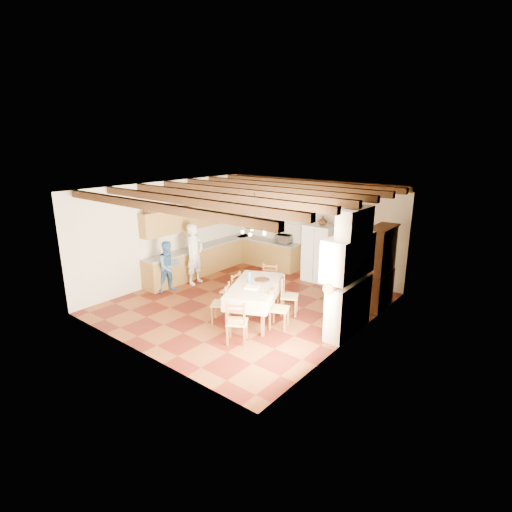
{
  "coord_description": "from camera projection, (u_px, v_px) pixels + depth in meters",
  "views": [
    {
      "loc": [
        6.31,
        -7.41,
        4.15
      ],
      "look_at": [
        0.1,
        0.3,
        1.25
      ],
      "focal_mm": 28.0,
      "sensor_mm": 36.0,
      "label": 1
    }
  ],
  "objects": [
    {
      "name": "person_woman_blue",
      "position": [
        169.0,
        267.0,
        11.16
      ],
      "size": [
        0.68,
        0.8,
        1.46
      ],
      "primitive_type": "imported",
      "rotation": [
        0.0,
        0.0,
        1.38
      ],
      "color": "teal",
      "rests_on": "floor"
    },
    {
      "name": "hutch",
      "position": [
        380.0,
        268.0,
        10.02
      ],
      "size": [
        0.54,
        1.18,
        2.11
      ],
      "primitive_type": null,
      "rotation": [
        0.0,
        0.0,
        0.05
      ],
      "color": "#361A0C",
      "rests_on": "floor"
    },
    {
      "name": "backsplash_back",
      "position": [
        272.0,
        230.0,
        13.51
      ],
      "size": [
        2.3,
        0.03,
        0.6
      ],
      "primitive_type": "cube",
      "color": "silver",
      "rests_on": "ground"
    },
    {
      "name": "countertop_back",
      "position": [
        267.0,
        241.0,
        13.39
      ],
      "size": [
        2.34,
        0.62,
        0.04
      ],
      "primitive_type": "cube",
      "color": "gray",
      "rests_on": "lower_cabinets_back"
    },
    {
      "name": "wall_left",
      "position": [
        169.0,
        232.0,
        11.89
      ],
      "size": [
        0.02,
        6.5,
        3.0
      ],
      "primitive_type": "cube",
      "color": "beige",
      "rests_on": "ground"
    },
    {
      "name": "dining_table",
      "position": [
        255.0,
        288.0,
        9.44
      ],
      "size": [
        1.73,
        2.21,
        0.86
      ],
      "rotation": [
        0.0,
        0.0,
        0.43
      ],
      "color": "beige",
      "rests_on": "floor"
    },
    {
      "name": "wall_picture",
      "position": [
        359.0,
        223.0,
        11.46
      ],
      "size": [
        0.34,
        0.03,
        0.42
      ],
      "primitive_type": "cube",
      "color": "#301D14",
      "rests_on": "ground"
    },
    {
      "name": "fridge_vase",
      "position": [
        323.0,
        221.0,
        11.7
      ],
      "size": [
        0.27,
        0.27,
        0.27
      ],
      "primitive_type": "imported",
      "rotation": [
        0.0,
        0.0,
        -0.04
      ],
      "color": "#361A0C",
      "rests_on": "refrigerator"
    },
    {
      "name": "chair_right_far",
      "position": [
        290.0,
        295.0,
        9.76
      ],
      "size": [
        0.55,
        0.56,
        0.96
      ],
      "primitive_type": null,
      "rotation": [
        0.0,
        0.0,
        2.05
      ],
      "color": "maroon",
      "rests_on": "floor"
    },
    {
      "name": "upper_cabinets",
      "position": [
        198.0,
        216.0,
        12.47
      ],
      "size": [
        0.35,
        4.2,
        0.7
      ],
      "primitive_type": "cube",
      "color": "brown",
      "rests_on": "ground"
    },
    {
      "name": "lower_cabinets_left",
      "position": [
        203.0,
        260.0,
        12.79
      ],
      "size": [
        0.6,
        4.3,
        0.86
      ],
      "primitive_type": "cube",
      "color": "brown",
      "rests_on": "ground"
    },
    {
      "name": "chandelier",
      "position": [
        255.0,
        227.0,
        9.02
      ],
      "size": [
        0.47,
        0.47,
        0.03
      ],
      "primitive_type": "torus",
      "color": "black",
      "rests_on": "ground"
    },
    {
      "name": "wall_front",
      "position": [
        136.0,
        283.0,
        7.64
      ],
      "size": [
        6.0,
        0.02,
        3.0
      ],
      "primitive_type": "cube",
      "color": "beige",
      "rests_on": "ground"
    },
    {
      "name": "floor",
      "position": [
        246.0,
        304.0,
        10.5
      ],
      "size": [
        6.0,
        6.5,
        0.02
      ],
      "primitive_type": "cube",
      "color": "#50160E",
      "rests_on": "ground"
    },
    {
      "name": "wall_right",
      "position": [
        356.0,
        272.0,
        8.27
      ],
      "size": [
        0.02,
        6.5,
        3.0
      ],
      "primitive_type": "cube",
      "color": "beige",
      "rests_on": "ground"
    },
    {
      "name": "microwave",
      "position": [
        284.0,
        239.0,
        12.95
      ],
      "size": [
        0.54,
        0.4,
        0.27
      ],
      "primitive_type": "imported",
      "rotation": [
        0.0,
        0.0,
        0.14
      ],
      "color": "silver",
      "rests_on": "countertop_back"
    },
    {
      "name": "chair_right_near",
      "position": [
        279.0,
        308.0,
        9.03
      ],
      "size": [
        0.53,
        0.54,
        0.96
      ],
      "primitive_type": null,
      "rotation": [
        0.0,
        0.0,
        1.97
      ],
      "color": "maroon",
      "rests_on": "floor"
    },
    {
      "name": "ceiling_beams",
      "position": [
        245.0,
        192.0,
        9.68
      ],
      "size": [
        6.0,
        6.3,
        0.16
      ],
      "primitive_type": null,
      "color": "#382612",
      "rests_on": "ground"
    },
    {
      "name": "person_woman_red",
      "position": [
        345.0,
        282.0,
        9.79
      ],
      "size": [
        0.74,
        1.0,
        1.57
      ],
      "primitive_type": "imported",
      "rotation": [
        0.0,
        0.0,
        -1.14
      ],
      "color": "#A02336",
      "rests_on": "floor"
    },
    {
      "name": "fireplace",
      "position": [
        347.0,
        272.0,
        8.62
      ],
      "size": [
        0.56,
        1.6,
        2.8
      ],
      "primitive_type": null,
      "color": "beige",
      "rests_on": "ground"
    },
    {
      "name": "chair_end_near",
      "position": [
        237.0,
        321.0,
        8.37
      ],
      "size": [
        0.57,
        0.56,
        0.96
      ],
      "primitive_type": null,
      "rotation": [
        0.0,
        0.0,
        3.71
      ],
      "color": "maroon",
      "rests_on": "floor"
    },
    {
      "name": "ceiling",
      "position": [
        245.0,
        188.0,
        9.65
      ],
      "size": [
        6.0,
        6.5,
        0.02
      ],
      "primitive_type": "cube",
      "color": "silver",
      "rests_on": "ground"
    },
    {
      "name": "countertop_left",
      "position": [
        202.0,
        246.0,
        12.66
      ],
      "size": [
        0.62,
        4.3,
        0.04
      ],
      "primitive_type": "cube",
      "color": "gray",
      "rests_on": "lower_cabinets_left"
    },
    {
      "name": "backsplash_left",
      "position": [
        196.0,
        235.0,
        12.75
      ],
      "size": [
        0.03,
        4.3,
        0.6
      ],
      "primitive_type": "cube",
      "color": "silver",
      "rests_on": "ground"
    },
    {
      "name": "chair_end_far",
      "position": [
        269.0,
        283.0,
        10.6
      ],
      "size": [
        0.55,
        0.54,
        0.96
      ],
      "primitive_type": null,
      "rotation": [
        0.0,
        0.0,
        0.43
      ],
      "color": "maroon",
      "rests_on": "floor"
    },
    {
      "name": "lower_cabinets_back",
      "position": [
        267.0,
        253.0,
        13.52
      ],
      "size": [
        2.3,
        0.6,
        0.86
      ],
      "primitive_type": "cube",
      "color": "brown",
      "rests_on": "ground"
    },
    {
      "name": "refrigerator",
      "position": [
        320.0,
        253.0,
        12.02
      ],
      "size": [
        0.87,
        0.72,
        1.72
      ],
      "primitive_type": "cube",
      "rotation": [
        0.0,
        0.0,
        0.02
      ],
      "color": "white",
      "rests_on": "floor"
    },
    {
      "name": "chair_left_near",
      "position": [
        221.0,
        303.0,
        9.31
      ],
      "size": [
        0.56,
        0.57,
        0.96
      ],
      "primitive_type": null,
      "rotation": [
        0.0,
        0.0,
        -1.03
      ],
      "color": "maroon",
      "rests_on": "floor"
    },
    {
      "name": "chair_left_far",
      "position": [
        230.0,
        290.0,
        10.1
      ],
      "size": [
        0.47,
        0.48,
        0.96
      ],
      "primitive_type": null,
      "rotation": [
        0.0,
        0.0,
        -1.39
      ],
      "color": "maroon",
      "rests_on": "floor"
    },
    {
      "name": "wall_back",
      "position": [
        313.0,
        227.0,
        12.52
      ],
      "size": [
        6.0,
        0.02,
        3.0
      ],
      "primitive_type": "cube",
      "color": "beige",
      "rests_on": "ground"
    },
    {
      "name": "person_man",
      "position": [
        195.0,
        254.0,
        11.74
      ],
      "size": [
        0.54,
        0.73,
        1.82
      ],
      "primitive_type": "imported",
      "rotation": [
        0.0,
        0.0,
        1.74
      ],
      "color": "white",
      "rests_on": "floor"
    }
  ]
}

